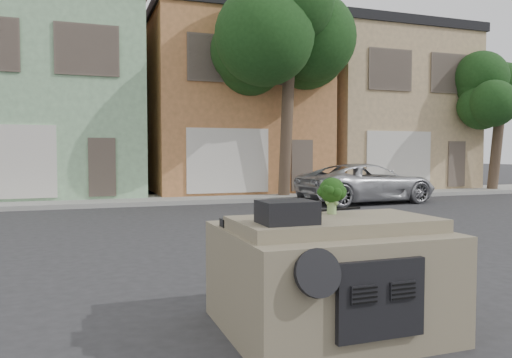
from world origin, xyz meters
TOP-DOWN VIEW (x-y plane):
  - ground_plane at (0.00, 0.00)m, footprint 120.00×120.00m
  - sidewalk at (0.00, 10.50)m, footprint 40.00×3.00m
  - townhouse_mint at (-3.50, 14.50)m, footprint 7.20×8.20m
  - townhouse_tan at (4.00, 14.50)m, footprint 7.20×8.20m
  - townhouse_beige at (11.50, 14.50)m, footprint 7.20×8.20m
  - silver_pickup at (7.15, 7.68)m, footprint 5.09×2.66m
  - tree_near at (5.00, 9.80)m, footprint 4.40×4.00m
  - tree_far at (15.00, 9.80)m, footprint 3.20×3.00m
  - car_dashboard at (0.00, -3.00)m, footprint 2.00×1.80m
  - instrument_hump at (-0.58, -3.35)m, footprint 0.48×0.38m
  - wiper_arm at (0.28, -2.62)m, footprint 0.69×0.15m
  - broccoli at (0.12, -2.87)m, footprint 0.38×0.38m

SIDE VIEW (x-z plane):
  - ground_plane at x=0.00m, z-range 0.00..0.00m
  - silver_pickup at x=7.15m, z-range -0.68..0.68m
  - sidewalk at x=0.00m, z-range 0.00..0.15m
  - car_dashboard at x=0.00m, z-range 0.00..1.12m
  - wiper_arm at x=0.28m, z-range 1.12..1.14m
  - instrument_hump at x=-0.58m, z-range 1.12..1.32m
  - broccoli at x=0.12m, z-range 1.12..1.50m
  - tree_far at x=15.00m, z-range 0.00..6.00m
  - townhouse_mint at x=-3.50m, z-range 0.00..7.55m
  - townhouse_tan at x=4.00m, z-range 0.00..7.55m
  - townhouse_beige at x=11.50m, z-range 0.00..7.55m
  - tree_near at x=5.00m, z-range 0.00..8.50m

